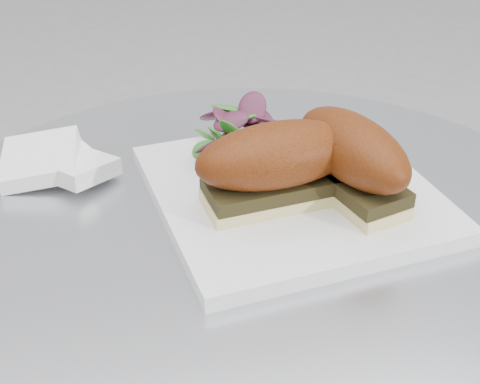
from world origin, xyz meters
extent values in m
cylinder|color=silver|center=(0.00, 0.00, 0.72)|extent=(0.70, 0.70, 0.02)
cube|color=white|center=(0.05, 0.06, 0.74)|extent=(0.30, 0.30, 0.02)
cube|color=beige|center=(0.03, 0.04, 0.75)|extent=(0.14, 0.07, 0.01)
cube|color=black|center=(0.03, 0.04, 0.77)|extent=(0.14, 0.08, 0.01)
ellipsoid|color=#652909|center=(0.03, 0.04, 0.80)|extent=(0.17, 0.09, 0.06)
cube|color=beige|center=(0.10, 0.03, 0.75)|extent=(0.09, 0.14, 0.01)
cube|color=black|center=(0.10, 0.03, 0.77)|extent=(0.09, 0.14, 0.01)
ellipsoid|color=#652909|center=(0.10, 0.03, 0.80)|extent=(0.11, 0.16, 0.06)
cylinder|color=white|center=(0.13, 0.07, 0.74)|extent=(0.12, 0.12, 0.01)
camera|label=1|loc=(-0.12, -0.48, 1.10)|focal=50.00mm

